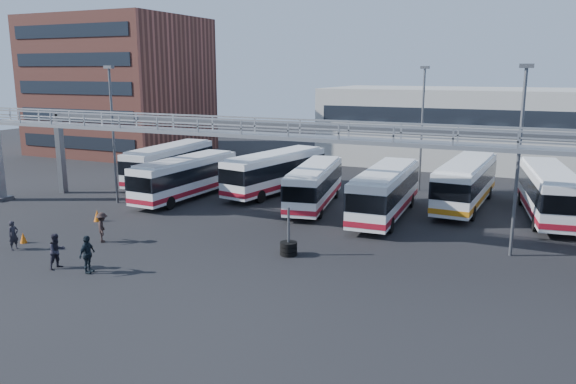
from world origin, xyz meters
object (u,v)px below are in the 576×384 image
at_px(tire_stack, 289,247).
at_px(pedestrian_c, 102,227).
at_px(bus_1, 170,162).
at_px(pedestrian_b, 57,251).
at_px(pedestrian_a, 13,235).
at_px(bus_6, 466,182).
at_px(bus_3, 276,171).
at_px(bus_4, 315,184).
at_px(bus_5, 385,191).
at_px(cone_right, 97,216).
at_px(pedestrian_d, 87,254).
at_px(light_pole_left, 113,128).
at_px(bus_2, 186,176).
at_px(light_pole_back, 422,122).
at_px(bus_7, 548,191).
at_px(cone_left, 23,238).
at_px(light_pole_mid, 519,151).

bearing_deg(tire_stack, pedestrian_c, -168.04).
distance_m(bus_1, pedestrian_b, 22.21).
bearing_deg(pedestrian_a, bus_6, -44.25).
relative_size(bus_3, pedestrian_c, 6.37).
height_order(bus_4, bus_5, bus_5).
relative_size(bus_4, cone_right, 13.71).
bearing_deg(pedestrian_c, pedestrian_a, 91.96).
height_order(bus_4, pedestrian_c, bus_4).
distance_m(bus_4, pedestrian_c, 15.52).
relative_size(bus_3, pedestrian_d, 5.91).
relative_size(bus_1, pedestrian_b, 6.16).
relative_size(light_pole_left, bus_6, 0.88).
bearing_deg(bus_2, light_pole_left, -137.17).
relative_size(bus_3, pedestrian_a, 6.84).
bearing_deg(bus_3, light_pole_left, -128.68).
bearing_deg(pedestrian_c, pedestrian_d, 174.92).
xyz_separation_m(light_pole_left, bus_5, (19.66, 4.10, -3.84)).
xyz_separation_m(bus_2, pedestrian_a, (-1.51, -14.70, -0.97)).
bearing_deg(bus_2, light_pole_back, 36.72).
bearing_deg(pedestrian_a, bus_2, -3.74).
distance_m(pedestrian_a, pedestrian_c, 4.75).
bearing_deg(bus_6, pedestrian_d, -121.70).
bearing_deg(pedestrian_c, bus_7, -94.44).
xyz_separation_m(pedestrian_b, tire_stack, (9.87, 6.73, -0.46)).
distance_m(bus_6, bus_7, 5.56).
xyz_separation_m(cone_right, tire_stack, (14.55, -1.15, 0.07)).
xyz_separation_m(bus_3, bus_7, (20.27, 0.34, 0.06)).
relative_size(pedestrian_c, pedestrian_d, 0.93).
xyz_separation_m(bus_6, pedestrian_b, (-17.17, -22.02, -1.01)).
bearing_deg(tire_stack, pedestrian_a, -159.32).
bearing_deg(light_pole_back, bus_1, -164.13).
bearing_deg(bus_4, tire_stack, -85.50).
height_order(bus_5, pedestrian_c, bus_5).
bearing_deg(light_pole_left, bus_2, 39.80).
height_order(bus_1, cone_right, bus_1).
relative_size(cone_left, tire_stack, 0.24).
bearing_deg(light_pole_left, bus_5, 11.78).
relative_size(light_pole_mid, bus_3, 0.90).
bearing_deg(bus_3, tire_stack, -51.16).
bearing_deg(bus_2, cone_left, -95.67).
bearing_deg(tire_stack, light_pole_mid, 23.98).
height_order(bus_4, bus_7, bus_7).
height_order(pedestrian_b, pedestrian_c, pedestrian_b).
height_order(bus_6, pedestrian_b, bus_6).
relative_size(bus_4, pedestrian_a, 6.36).
relative_size(pedestrian_c, cone_left, 2.83).
height_order(bus_6, cone_right, bus_6).
distance_m(light_pole_left, pedestrian_d, 16.14).
bearing_deg(bus_3, bus_5, -10.72).
height_order(pedestrian_b, cone_left, pedestrian_b).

